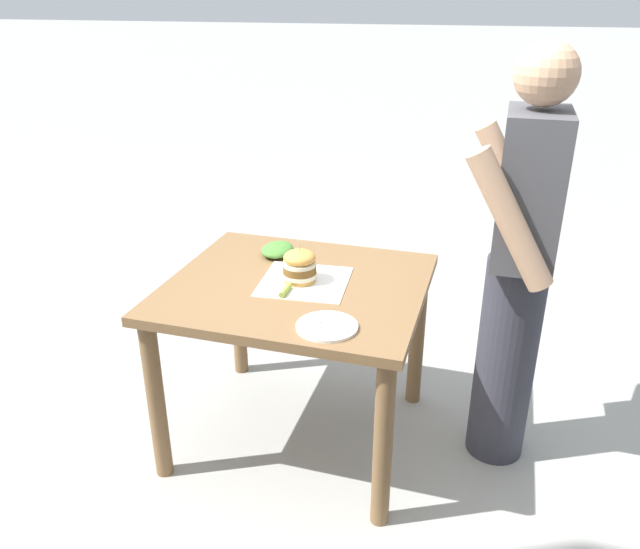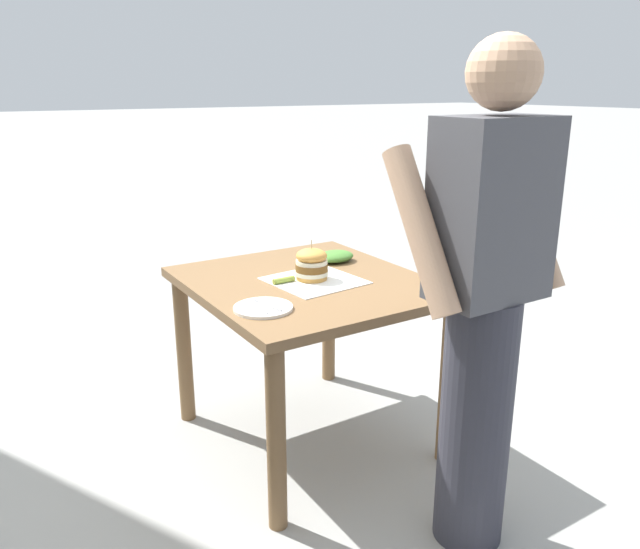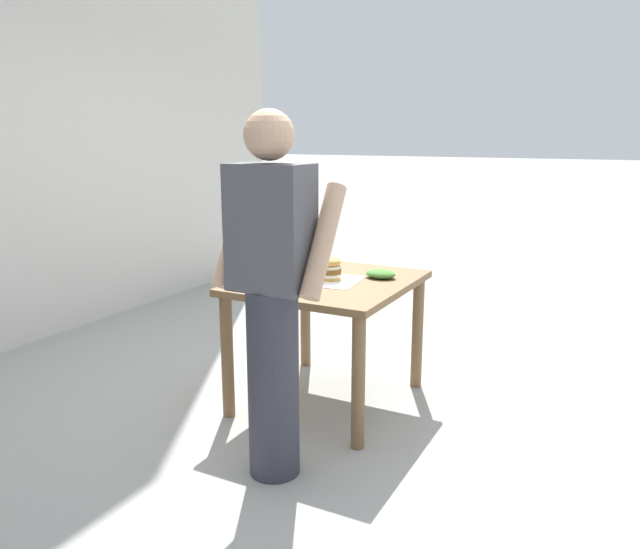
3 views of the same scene
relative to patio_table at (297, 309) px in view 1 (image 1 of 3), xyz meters
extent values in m
plane|color=#9E9E99|center=(0.00, 0.00, -0.63)|extent=(80.00, 80.00, 0.00)
cube|color=brown|center=(0.00, 0.00, 0.10)|extent=(0.93, 1.03, 0.04)
cylinder|color=brown|center=(-0.40, -0.46, -0.28)|extent=(0.07, 0.07, 0.71)
cylinder|color=brown|center=(0.40, -0.46, -0.28)|extent=(0.07, 0.07, 0.71)
cylinder|color=brown|center=(-0.40, 0.46, -0.28)|extent=(0.07, 0.07, 0.71)
cylinder|color=brown|center=(0.40, 0.46, -0.28)|extent=(0.07, 0.07, 0.71)
cube|color=white|center=(-0.02, 0.03, 0.12)|extent=(0.38, 0.38, 0.00)
cylinder|color=gold|center=(-0.02, 0.01, 0.13)|extent=(0.13, 0.13, 0.02)
cylinder|color=beige|center=(-0.02, 0.01, 0.15)|extent=(0.14, 0.14, 0.02)
cylinder|color=brown|center=(-0.02, 0.01, 0.18)|extent=(0.14, 0.14, 0.03)
cylinder|color=beige|center=(-0.02, 0.01, 0.20)|extent=(0.13, 0.13, 0.02)
ellipsoid|color=gold|center=(-0.02, 0.01, 0.23)|extent=(0.13, 0.13, 0.06)
cylinder|color=#D1B77F|center=(-0.02, 0.01, 0.27)|extent=(0.00, 0.00, 0.05)
cylinder|color=#8EA83D|center=(0.11, -0.01, 0.14)|extent=(0.10, 0.02, 0.02)
cylinder|color=white|center=(0.32, 0.22, 0.13)|extent=(0.22, 0.22, 0.01)
cylinder|color=silver|center=(0.31, 0.22, 0.14)|extent=(0.04, 0.17, 0.01)
cylinder|color=silver|center=(0.34, 0.22, 0.14)|extent=(0.03, 0.17, 0.01)
ellipsoid|color=#477F33|center=(-0.26, -0.18, 0.15)|extent=(0.18, 0.14, 0.05)
cylinder|color=#33333D|center=(-0.15, 0.85, -0.18)|extent=(0.24, 0.24, 0.90)
cube|color=#4C4C51|center=(-0.15, 0.85, 0.55)|extent=(0.36, 0.22, 0.56)
sphere|color=tan|center=(-0.15, 0.85, 0.95)|extent=(0.22, 0.22, 0.22)
cylinder|color=tan|center=(-0.38, 0.79, 0.50)|extent=(0.09, 0.34, 0.50)
cylinder|color=tan|center=(0.08, 0.79, 0.50)|extent=(0.09, 0.34, 0.50)
camera|label=1|loc=(2.17, 0.75, 1.20)|focal=35.00mm
camera|label=2|loc=(1.29, 2.16, 0.91)|focal=35.00mm
camera|label=3|loc=(-1.60, 3.16, 0.95)|focal=35.00mm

